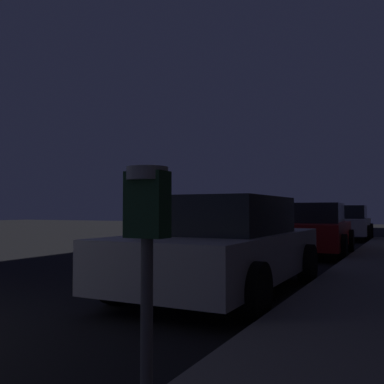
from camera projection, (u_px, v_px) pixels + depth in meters
parking_meter at (147, 235)px, 1.94m from camera, size 0.19×0.19×1.28m
car_silver at (223, 245)px, 6.46m from camera, size 2.13×4.43×1.43m
car_red at (311, 229)px, 12.06m from camera, size 2.29×4.37×1.43m
car_white at (345, 223)px, 18.15m from camera, size 2.26×4.18×1.43m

